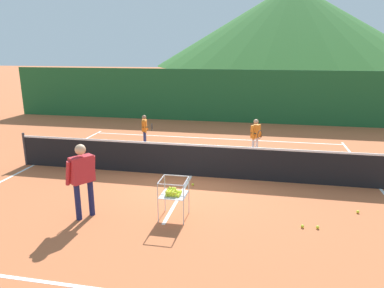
% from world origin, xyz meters
% --- Properties ---
extents(ground_plane, '(120.00, 120.00, 0.00)m').
position_xyz_m(ground_plane, '(0.00, 0.00, 0.00)').
color(ground_plane, '#BC6038').
extents(line_baseline_far, '(10.35, 0.08, 0.01)m').
position_xyz_m(line_baseline_far, '(0.00, 4.58, 0.00)').
color(line_baseline_far, white).
rests_on(line_baseline_far, ground).
extents(line_sideline_west, '(0.08, 9.85, 0.01)m').
position_xyz_m(line_sideline_west, '(-5.17, 0.00, 0.00)').
color(line_sideline_west, white).
rests_on(line_sideline_west, ground).
extents(line_sideline_east, '(0.08, 9.85, 0.01)m').
position_xyz_m(line_sideline_east, '(5.17, 0.00, 0.00)').
color(line_sideline_east, white).
rests_on(line_sideline_east, ground).
extents(line_service_center, '(0.08, 6.11, 0.01)m').
position_xyz_m(line_service_center, '(0.00, 0.00, 0.00)').
color(line_service_center, white).
rests_on(line_service_center, ground).
extents(tennis_net, '(10.94, 0.08, 1.05)m').
position_xyz_m(tennis_net, '(0.00, 0.00, 0.50)').
color(tennis_net, '#333338').
rests_on(tennis_net, ground).
extents(instructor, '(0.57, 0.83, 1.68)m').
position_xyz_m(instructor, '(-1.79, -3.03, 1.01)').
color(instructor, '#191E4C').
rests_on(instructor, ground).
extents(student_0, '(0.51, 0.53, 1.21)m').
position_xyz_m(student_0, '(-2.37, 2.87, 0.73)').
color(student_0, navy).
rests_on(student_0, ground).
extents(student_1, '(0.42, 0.70, 1.28)m').
position_xyz_m(student_1, '(1.79, 2.50, 0.77)').
color(student_1, silver).
rests_on(student_1, ground).
extents(ball_cart, '(0.58, 0.58, 0.90)m').
position_xyz_m(ball_cart, '(0.14, -2.69, 0.59)').
color(ball_cart, '#B7B7BC').
rests_on(ball_cart, ground).
extents(tennis_ball_0, '(0.07, 0.07, 0.07)m').
position_xyz_m(tennis_ball_0, '(4.21, -1.66, 0.03)').
color(tennis_ball_0, yellow).
rests_on(tennis_ball_0, ground).
extents(tennis_ball_1, '(0.07, 0.07, 0.07)m').
position_xyz_m(tennis_ball_1, '(3.21, -2.60, 0.03)').
color(tennis_ball_1, yellow).
rests_on(tennis_ball_1, ground).
extents(tennis_ball_2, '(0.07, 0.07, 0.07)m').
position_xyz_m(tennis_ball_2, '(0.19, -0.75, 0.03)').
color(tennis_ball_2, yellow).
rests_on(tennis_ball_2, ground).
extents(tennis_ball_5, '(0.07, 0.07, 0.07)m').
position_xyz_m(tennis_ball_5, '(2.90, -2.61, 0.03)').
color(tennis_ball_5, yellow).
rests_on(tennis_ball_5, ground).
extents(windscreen_fence, '(22.76, 0.08, 2.64)m').
position_xyz_m(windscreen_fence, '(0.00, 8.15, 1.32)').
color(windscreen_fence, '#1E5B2D').
rests_on(windscreen_fence, ground).
extents(hill_0, '(57.64, 57.64, 16.94)m').
position_xyz_m(hill_0, '(7.30, 72.73, 8.47)').
color(hill_0, '#2D6628').
rests_on(hill_0, ground).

